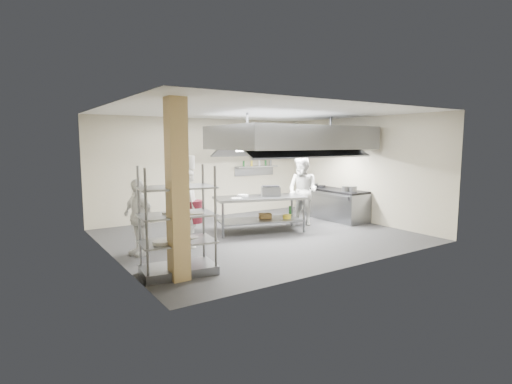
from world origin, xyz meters
TOP-DOWN VIEW (x-y plane):
  - floor at (0.00, 0.00)m, footprint 7.00×7.00m
  - ceiling at (0.00, 0.00)m, footprint 7.00×7.00m
  - wall_back at (0.00, 3.00)m, footprint 7.00×0.00m
  - wall_left at (-3.50, 0.00)m, footprint 0.00×6.00m
  - wall_right at (3.50, 0.00)m, footprint 0.00×6.00m
  - column at (-2.90, -1.90)m, footprint 0.30×0.30m
  - exhaust_hood at (1.30, 0.40)m, footprint 4.00×2.50m
  - hood_strip_a at (0.40, 0.40)m, footprint 1.60×0.12m
  - hood_strip_b at (2.20, 0.40)m, footprint 1.60×0.12m
  - wall_shelf at (1.80, 2.84)m, footprint 1.50×0.28m
  - island at (0.24, 0.35)m, footprint 2.45×1.52m
  - island_worktop at (0.24, 0.35)m, footprint 2.45×1.52m
  - island_undershelf at (0.24, 0.35)m, footprint 2.25×1.38m
  - pass_rack at (-2.80, -1.62)m, footprint 1.34×0.89m
  - cooking_range at (3.08, 0.50)m, footprint 0.80×2.00m
  - range_top at (3.08, 0.50)m, footprint 0.78×1.96m
  - chef_head at (-1.84, -0.01)m, footprint 0.59×0.73m
  - chef_line at (1.71, 0.41)m, footprint 0.93×1.07m
  - chef_plating at (-3.00, -0.06)m, footprint 0.64×0.99m
  - griddle at (0.59, 0.36)m, footprint 0.60×0.56m
  - wicker_basket at (0.44, 0.39)m, footprint 0.35×0.29m
  - stockpot at (2.91, -0.04)m, footprint 0.23×0.23m
  - plate_stack at (-2.80, -1.62)m, footprint 0.28×0.28m

SIDE VIEW (x-z plane):
  - floor at x=0.00m, z-range 0.00..0.00m
  - island_undershelf at x=0.24m, z-range 0.28..0.32m
  - wicker_basket at x=0.44m, z-range 0.32..0.45m
  - cooking_range at x=3.08m, z-range 0.00..0.84m
  - island at x=0.24m, z-range 0.00..0.91m
  - plate_stack at x=-2.80m, z-range 0.58..0.63m
  - chef_plating at x=-3.00m, z-range 0.00..1.56m
  - chef_head at x=-1.84m, z-range 0.00..1.72m
  - range_top at x=3.08m, z-range 0.84..0.90m
  - island_worktop at x=0.24m, z-range 0.85..0.91m
  - pass_rack at x=-2.80m, z-range 0.00..1.89m
  - chef_line at x=1.71m, z-range 0.00..1.89m
  - stockpot at x=2.91m, z-range 0.90..1.06m
  - griddle at x=0.59m, z-range 0.91..1.14m
  - wall_back at x=0.00m, z-range -2.00..5.00m
  - wall_left at x=-3.50m, z-range -1.50..4.50m
  - wall_right at x=3.50m, z-range -1.50..4.50m
  - column at x=-2.90m, z-range 0.00..3.00m
  - wall_shelf at x=1.80m, z-range 1.48..1.52m
  - hood_strip_a at x=0.40m, z-range 2.06..2.10m
  - hood_strip_b at x=2.20m, z-range 2.06..2.10m
  - exhaust_hood at x=1.30m, z-range 2.10..2.70m
  - ceiling at x=0.00m, z-range 3.00..3.00m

